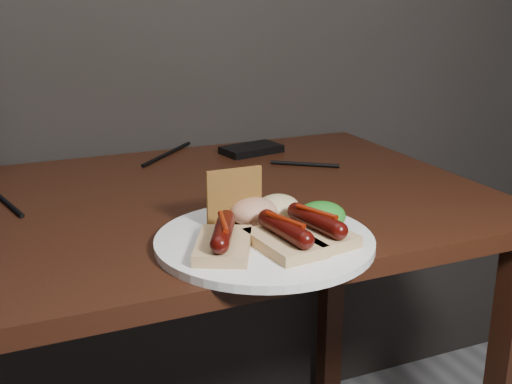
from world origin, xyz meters
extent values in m
cube|color=#34140D|center=(0.00, 1.38, 0.73)|extent=(1.40, 0.70, 0.03)
cube|color=#34140D|center=(0.65, 1.68, 0.36)|extent=(0.05, 0.05, 0.72)
cube|color=black|center=(0.40, 1.63, 0.76)|extent=(0.14, 0.10, 0.02)
cylinder|color=black|center=(-0.12, 1.47, 0.75)|extent=(0.05, 0.18, 0.01)
cylinder|color=black|center=(0.23, 1.68, 0.75)|extent=(0.16, 0.16, 0.01)
cylinder|color=black|center=(0.46, 1.48, 0.75)|extent=(0.12, 0.09, 0.01)
cylinder|color=white|center=(0.21, 1.13, 0.76)|extent=(0.38, 0.38, 0.01)
cube|color=#E0BC84|center=(0.14, 1.11, 0.77)|extent=(0.11, 0.13, 0.02)
cylinder|color=#430A04|center=(0.14, 1.11, 0.79)|extent=(0.06, 0.10, 0.02)
sphere|color=#430A04|center=(0.12, 1.07, 0.79)|extent=(0.02, 0.02, 0.02)
sphere|color=#430A04|center=(0.16, 1.15, 0.79)|extent=(0.03, 0.02, 0.02)
cylinder|color=#661304|center=(0.14, 1.11, 0.80)|extent=(0.03, 0.07, 0.01)
cube|color=#E0BC84|center=(0.22, 1.08, 0.77)|extent=(0.08, 0.12, 0.02)
cylinder|color=#430A04|center=(0.22, 1.08, 0.79)|extent=(0.04, 0.10, 0.02)
sphere|color=#430A04|center=(0.22, 1.04, 0.79)|extent=(0.03, 0.02, 0.02)
sphere|color=#430A04|center=(0.21, 1.13, 0.79)|extent=(0.03, 0.02, 0.02)
cylinder|color=#661304|center=(0.22, 1.08, 0.80)|extent=(0.03, 0.07, 0.01)
cube|color=#E0BC84|center=(0.27, 1.09, 0.77)|extent=(0.09, 0.13, 0.02)
cylinder|color=#430A04|center=(0.27, 1.09, 0.79)|extent=(0.04, 0.10, 0.02)
sphere|color=#430A04|center=(0.28, 1.05, 0.79)|extent=(0.03, 0.02, 0.02)
sphere|color=#430A04|center=(0.26, 1.14, 0.79)|extent=(0.03, 0.02, 0.02)
cylinder|color=#661304|center=(0.27, 1.09, 0.80)|extent=(0.03, 0.07, 0.01)
cube|color=olive|center=(0.19, 1.20, 0.80)|extent=(0.09, 0.01, 0.08)
ellipsoid|color=#196313|center=(0.30, 1.13, 0.78)|extent=(0.07, 0.07, 0.04)
ellipsoid|color=maroon|center=(0.22, 1.19, 0.78)|extent=(0.07, 0.07, 0.04)
ellipsoid|color=beige|center=(0.26, 1.20, 0.78)|extent=(0.06, 0.06, 0.04)
camera|label=1|loc=(-0.13, 0.37, 1.10)|focal=45.00mm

